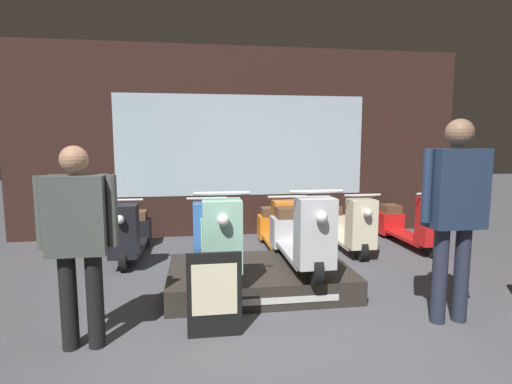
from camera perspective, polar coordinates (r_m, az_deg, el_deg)
name	(u,v)px	position (r m, az deg, el deg)	size (l,w,h in m)	color
ground_plane	(298,344)	(3.45, 6.04, -20.83)	(30.00, 30.00, 0.00)	#4C4C51
shop_wall_back	(243,143)	(6.89, -1.94, 7.05)	(7.70, 0.09, 3.20)	#331E19
display_platform	(259,278)	(4.51, 0.47, -12.12)	(1.96, 1.27, 0.25)	#2D2823
scooter_display_left	(219,238)	(4.28, -5.31, -6.52)	(0.51, 1.65, 0.92)	black
scooter_display_right	(300,235)	(4.41, 6.29, -6.11)	(0.51, 1.65, 0.92)	black
scooter_backrow_0	(131,233)	(5.84, -17.43, -5.65)	(0.51, 1.65, 0.92)	black
scooter_backrow_1	(206,231)	(5.76, -7.09, -5.53)	(0.51, 1.65, 0.92)	black
scooter_backrow_2	(278,229)	(5.88, 3.16, -5.23)	(0.51, 1.65, 0.92)	black
scooter_backrow_3	(346,226)	(6.17, 12.73, -4.80)	(0.51, 1.65, 0.92)	black
scooter_backrow_4	(411,224)	(6.61, 21.21, -4.31)	(0.51, 1.65, 0.92)	black
person_left_browsing	(78,232)	(3.35, -24.08, -5.18)	(0.60, 0.24, 1.59)	black
person_right_browsing	(455,202)	(3.89, 26.58, -1.29)	(0.63, 0.26, 1.81)	#232838
price_sign_board	(214,295)	(3.42, -5.95, -14.37)	(0.45, 0.04, 0.72)	black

